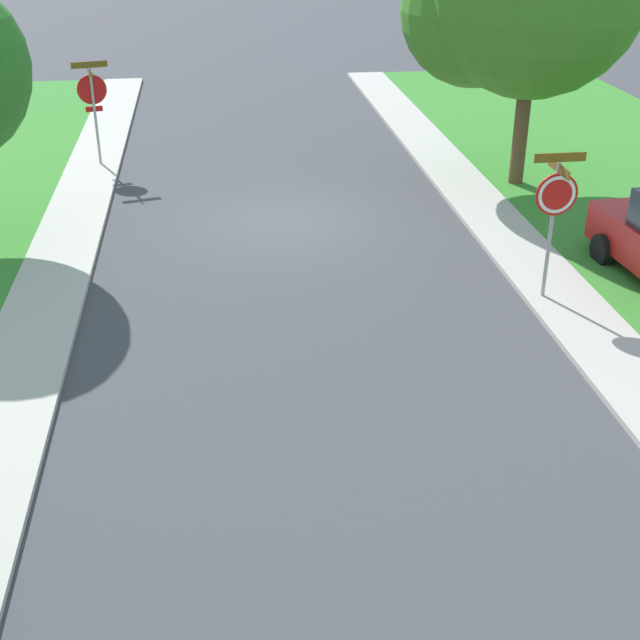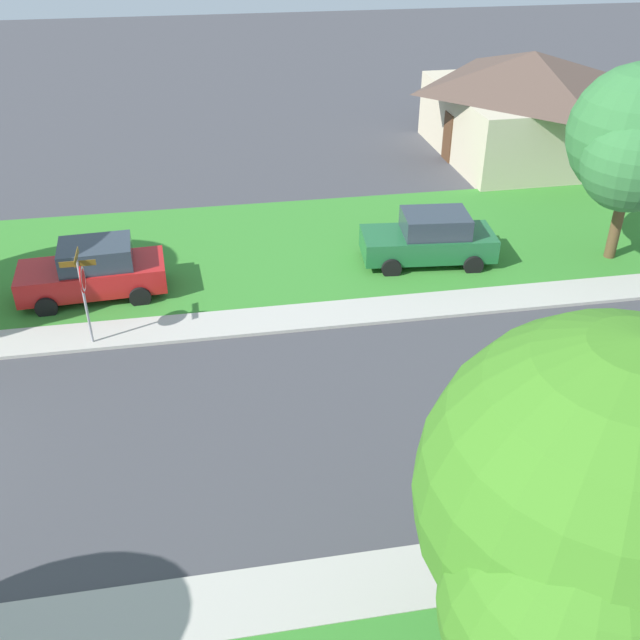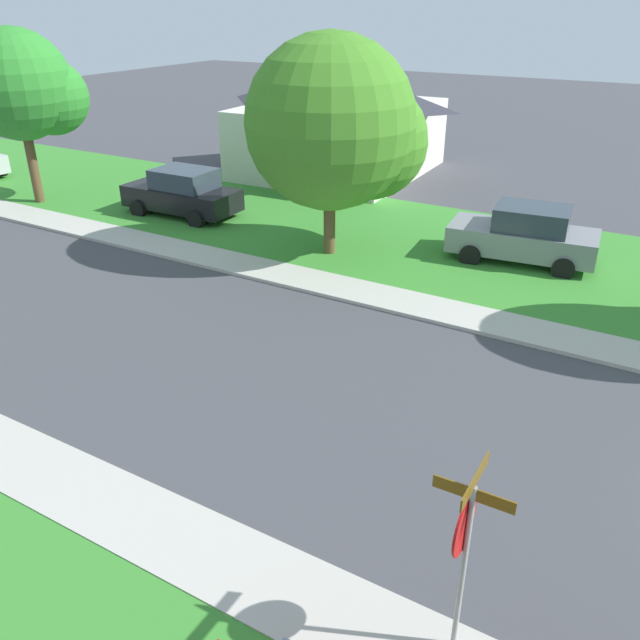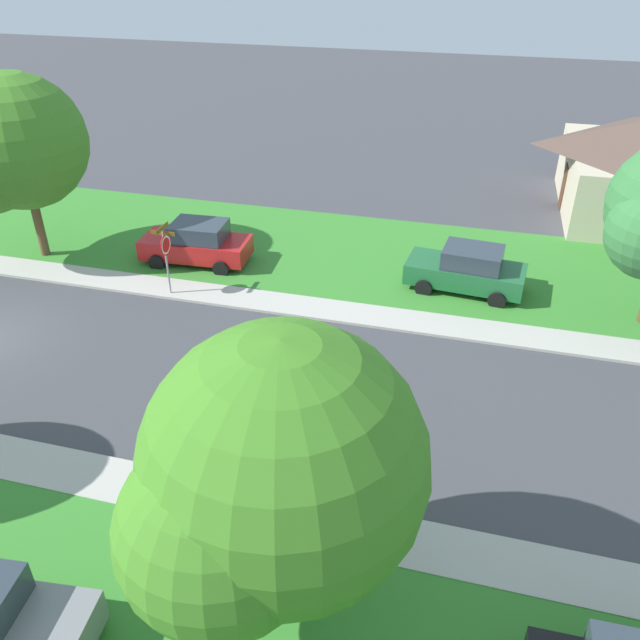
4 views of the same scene
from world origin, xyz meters
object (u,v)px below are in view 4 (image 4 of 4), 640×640
car_green_behind_trees (467,270)px  tree_sidewalk_mid (10,148)px  stop_sign_far_corner (166,249)px  car_red_far_down_street (197,243)px  tree_corner_large (269,480)px

car_green_behind_trees → tree_sidewalk_mid: bearing=-84.1°
stop_sign_far_corner → car_red_far_down_street: 2.92m
stop_sign_far_corner → tree_corner_large: size_ratio=0.43×
stop_sign_far_corner → car_red_far_down_street: (-2.74, -0.13, -1.01)m
car_red_far_down_street → car_green_behind_trees: bearing=92.4°
tree_corner_large → stop_sign_far_corner: bearing=-145.5°
car_green_behind_trees → tree_corner_large: (14.70, -2.59, 2.98)m
car_red_far_down_street → tree_corner_large: bearing=29.4°
tree_corner_large → tree_sidewalk_mid: size_ratio=0.89×
car_green_behind_trees → tree_corner_large: size_ratio=0.68×
tree_corner_large → car_green_behind_trees: bearing=170.0°
car_red_far_down_street → stop_sign_far_corner: bearing=2.8°
tree_sidewalk_mid → car_red_far_down_street: bearing=101.3°
car_green_behind_trees → tree_corner_large: 15.23m
stop_sign_far_corner → car_red_far_down_street: size_ratio=0.63×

